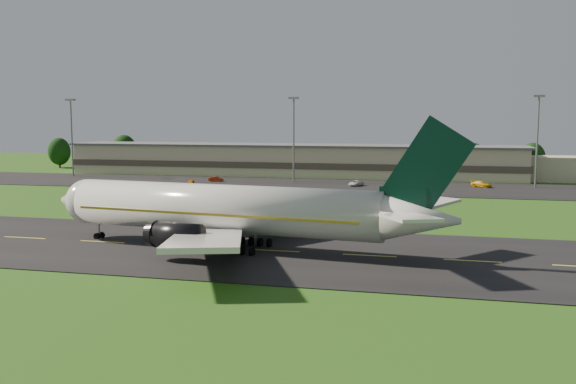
% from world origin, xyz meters
% --- Properties ---
extents(ground, '(360.00, 360.00, 0.00)m').
position_xyz_m(ground, '(0.00, 0.00, 0.00)').
color(ground, '#204D13').
rests_on(ground, ground).
extents(taxiway, '(220.00, 30.00, 0.10)m').
position_xyz_m(taxiway, '(0.00, 0.00, 0.05)').
color(taxiway, black).
rests_on(taxiway, ground).
extents(apron, '(260.00, 30.00, 0.10)m').
position_xyz_m(apron, '(0.00, 72.00, 0.05)').
color(apron, black).
rests_on(apron, ground).
extents(airliner, '(51.22, 41.92, 15.57)m').
position_xyz_m(airliner, '(16.69, -0.10, 4.66)').
color(airliner, silver).
rests_on(airliner, ground).
extents(terminal, '(145.00, 16.00, 8.40)m').
position_xyz_m(terminal, '(6.40, 96.18, 3.99)').
color(terminal, '#C0B292').
rests_on(terminal, ground).
extents(light_mast_west, '(2.40, 1.20, 20.35)m').
position_xyz_m(light_mast_west, '(-55.00, 80.00, 12.74)').
color(light_mast_west, gray).
rests_on(light_mast_west, ground).
extents(light_mast_centre, '(2.40, 1.20, 20.35)m').
position_xyz_m(light_mast_centre, '(5.00, 80.00, 12.74)').
color(light_mast_centre, gray).
rests_on(light_mast_centre, ground).
extents(light_mast_east, '(2.40, 1.20, 20.35)m').
position_xyz_m(light_mast_east, '(60.00, 80.00, 12.74)').
color(light_mast_east, gray).
rests_on(light_mast_east, ground).
extents(tree_line, '(196.15, 9.88, 10.46)m').
position_xyz_m(tree_line, '(29.81, 106.42, 5.14)').
color(tree_line, black).
rests_on(tree_line, ground).
extents(service_vehicle_a, '(2.10, 3.64, 1.17)m').
position_xyz_m(service_vehicle_a, '(-15.78, 65.97, 0.68)').
color(service_vehicle_a, '#C8790B').
rests_on(service_vehicle_a, apron).
extents(service_vehicle_b, '(3.55, 1.28, 1.16)m').
position_xyz_m(service_vehicle_b, '(-13.20, 75.30, 0.68)').
color(service_vehicle_b, '#A8260B').
rests_on(service_vehicle_b, apron).
extents(service_vehicle_c, '(3.32, 4.82, 1.22)m').
position_xyz_m(service_vehicle_c, '(21.09, 73.28, 0.71)').
color(service_vehicle_c, silver).
rests_on(service_vehicle_c, apron).
extents(service_vehicle_d, '(4.97, 4.37, 1.38)m').
position_xyz_m(service_vehicle_d, '(48.46, 77.50, 0.79)').
color(service_vehicle_d, '#D29E0C').
rests_on(service_vehicle_d, apron).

